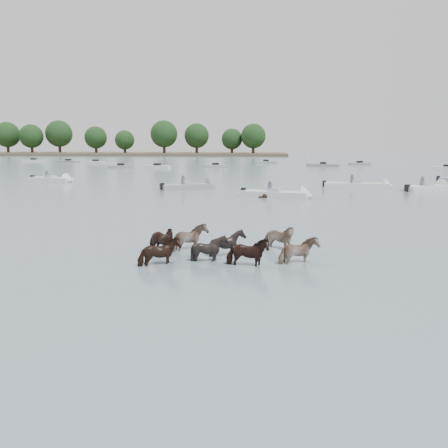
{
  "coord_description": "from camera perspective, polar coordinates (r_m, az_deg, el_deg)",
  "views": [
    {
      "loc": [
        3.32,
        -17.27,
        4.22
      ],
      "look_at": [
        1.66,
        0.66,
        1.1
      ],
      "focal_mm": 37.34,
      "sensor_mm": 36.0,
      "label": 1
    }
  ],
  "objects": [
    {
      "name": "motorboat_a",
      "position": [
        44.21,
        -3.56,
        4.62
      ],
      "size": [
        5.48,
        3.94,
        1.92
      ],
      "rotation": [
        0.0,
        0.0,
        0.49
      ],
      "color": "gray",
      "rests_on": "ground"
    },
    {
      "name": "motorboat_c",
      "position": [
        47.04,
        16.86,
        4.53
      ],
      "size": [
        6.72,
        2.22,
        1.92
      ],
      "rotation": [
        0.0,
        0.0,
        -0.1
      ],
      "color": "silver",
      "rests_on": "ground"
    },
    {
      "name": "treeline",
      "position": [
        181.48,
        -19.61,
        10.1
      ],
      "size": [
        149.04,
        23.72,
        12.58
      ],
      "color": "#382619",
      "rests_on": "ground"
    },
    {
      "name": "motorboat_f",
      "position": [
        55.63,
        -19.84,
        5.13
      ],
      "size": [
        5.77,
        2.88,
        1.92
      ],
      "rotation": [
        0.0,
        0.0,
        -0.24
      ],
      "color": "silver",
      "rests_on": "ground"
    },
    {
      "name": "ground",
      "position": [
        18.08,
        -5.45,
        -3.71
      ],
      "size": [
        400.0,
        400.0,
        0.0
      ],
      "primitive_type": "plane",
      "color": "slate",
      "rests_on": "ground"
    },
    {
      "name": "distant_flotilla",
      "position": [
        91.86,
        2.37,
        7.34
      ],
      "size": [
        108.22,
        28.73,
        0.93
      ],
      "color": "silver",
      "rests_on": "ground"
    },
    {
      "name": "pony_herd",
      "position": [
        17.45,
        -0.66,
        -2.9
      ],
      "size": [
        6.95,
        4.57,
        1.34
      ],
      "color": "black",
      "rests_on": "ground"
    },
    {
      "name": "shoreline",
      "position": [
        182.67,
        -18.57,
        8.15
      ],
      "size": [
        160.0,
        30.0,
        1.0
      ],
      "primitive_type": "cube",
      "color": "#4C4233",
      "rests_on": "ground"
    },
    {
      "name": "motorboat_d",
      "position": [
        46.74,
        24.14,
        4.07
      ],
      "size": [
        5.28,
        3.99,
        1.92
      ],
      "rotation": [
        0.0,
        0.0,
        0.53
      ],
      "color": "silver",
      "rests_on": "ground"
    },
    {
      "name": "motorboat_b",
      "position": [
        37.22,
        7.4,
        3.58
      ],
      "size": [
        5.96,
        3.15,
        1.92
      ],
      "rotation": [
        0.0,
        0.0,
        -0.29
      ],
      "color": "silver",
      "rests_on": "ground"
    },
    {
      "name": "swimming_pony",
      "position": [
        36.91,
        4.97,
        3.38
      ],
      "size": [
        0.72,
        0.44,
        0.44
      ],
      "color": "black",
      "rests_on": "ground"
    }
  ]
}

